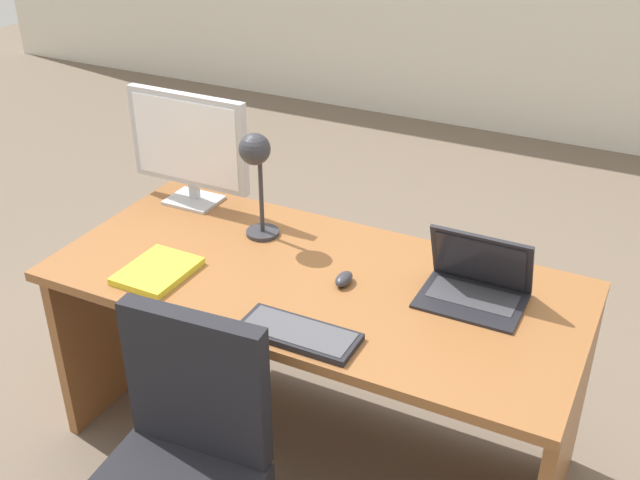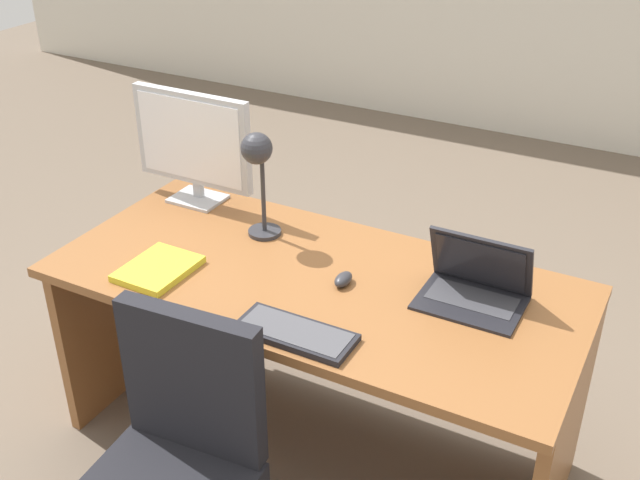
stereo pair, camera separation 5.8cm
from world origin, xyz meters
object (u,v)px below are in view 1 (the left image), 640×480
(desk, at_px, (322,323))
(book, at_px, (157,271))
(monitor, at_px, (188,143))
(keyboard, at_px, (298,333))
(desk_lamp, at_px, (256,163))
(laptop, at_px, (477,277))
(mouse, at_px, (344,279))

(desk, height_order, book, book)
(monitor, distance_m, book, 0.59)
(keyboard, xyz_separation_m, desk_lamp, (-0.41, 0.46, 0.28))
(laptop, relative_size, mouse, 3.73)
(monitor, distance_m, laptop, 1.21)
(mouse, bearing_deg, keyboard, -89.61)
(laptop, height_order, desk_lamp, desk_lamp)
(desk_lamp, relative_size, book, 1.54)
(book, bearing_deg, keyboard, -9.31)
(desk, bearing_deg, laptop, 9.05)
(laptop, bearing_deg, monitor, 172.64)
(monitor, bearing_deg, desk_lamp, -19.40)
(monitor, bearing_deg, laptop, -7.36)
(mouse, xyz_separation_m, book, (-0.58, -0.22, -0.01))
(desk, height_order, desk_lamp, desk_lamp)
(laptop, xyz_separation_m, desk_lamp, (-0.80, 0.02, 0.22))
(desk, height_order, keyboard, keyboard)
(desk, height_order, monitor, monitor)
(laptop, height_order, book, laptop)
(desk_lamp, height_order, book, desk_lamp)
(mouse, bearing_deg, book, -158.92)
(laptop, xyz_separation_m, mouse, (-0.40, -0.13, -0.05))
(book, bearing_deg, laptop, 19.68)
(monitor, bearing_deg, book, -67.69)
(laptop, distance_m, book, 1.04)
(mouse, relative_size, desk_lamp, 0.22)
(keyboard, bearing_deg, mouse, 90.39)
(laptop, bearing_deg, book, -160.32)
(desk, distance_m, keyboard, 0.44)
(desk, xyz_separation_m, keyboard, (0.11, -0.36, 0.23))
(keyboard, xyz_separation_m, book, (-0.58, 0.10, 0.00))
(monitor, bearing_deg, keyboard, -37.24)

